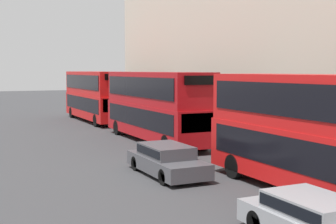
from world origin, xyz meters
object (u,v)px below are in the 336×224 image
(bus_leading, at_px, (329,131))
(pedestrian, at_px, (217,134))
(car_dark_sedan, at_px, (315,219))
(car_hatchback, at_px, (167,159))
(bus_third_in_queue, at_px, (95,94))
(bus_second_in_queue, at_px, (156,104))

(bus_leading, relative_size, pedestrian, 6.35)
(car_dark_sedan, xyz_separation_m, car_hatchback, (0.00, 8.85, 0.02))
(bus_third_in_queue, relative_size, car_dark_sedan, 2.55)
(bus_third_in_queue, bearing_deg, car_dark_sedan, -96.33)
(bus_second_in_queue, height_order, car_hatchback, bus_second_in_queue)
(car_hatchback, bearing_deg, bus_leading, -59.58)
(bus_leading, relative_size, car_dark_sedan, 2.60)
(bus_leading, xyz_separation_m, bus_second_in_queue, (-0.00, 14.58, 0.02))
(bus_second_in_queue, bearing_deg, car_dark_sedan, -100.91)
(car_dark_sedan, bearing_deg, bus_third_in_queue, 83.67)
(car_dark_sedan, bearing_deg, pedestrian, 68.23)
(bus_third_in_queue, xyz_separation_m, car_hatchback, (-3.40, -21.82, -1.70))
(bus_leading, height_order, car_hatchback, bus_leading)
(bus_third_in_queue, xyz_separation_m, car_dark_sedan, (-3.40, -30.67, -1.72))
(car_dark_sedan, distance_m, car_hatchback, 8.85)
(car_hatchback, height_order, pedestrian, pedestrian)
(bus_second_in_queue, distance_m, pedestrian, 4.60)
(bus_second_in_queue, distance_m, car_dark_sedan, 18.05)
(bus_second_in_queue, relative_size, pedestrian, 6.28)
(bus_third_in_queue, relative_size, car_hatchback, 2.40)
(bus_leading, relative_size, bus_third_in_queue, 1.02)
(bus_second_in_queue, relative_size, bus_third_in_queue, 1.01)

